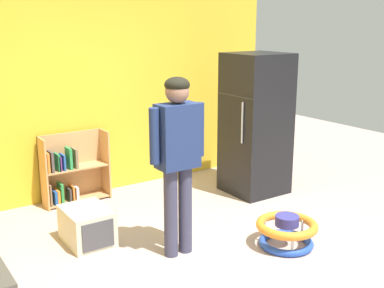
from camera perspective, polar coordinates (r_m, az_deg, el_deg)
ground_plane at (r=4.64m, az=1.14°, el=-13.51°), size 12.00×12.00×0.00m
back_wall at (r=6.21m, az=-11.35°, el=6.48°), size 5.20×0.06×2.70m
refrigerator at (r=6.21m, az=7.47°, el=2.32°), size 0.73×0.68×1.78m
bookshelf at (r=6.09m, az=-14.10°, el=-3.24°), size 0.80×0.28×0.85m
standing_person at (r=4.42m, az=-1.70°, el=-0.67°), size 0.57×0.23×1.69m
baby_walker at (r=4.94m, az=11.01°, el=-9.99°), size 0.60×0.60×0.32m
pet_carrier at (r=5.02m, az=-12.19°, el=-9.35°), size 0.42×0.55×0.36m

